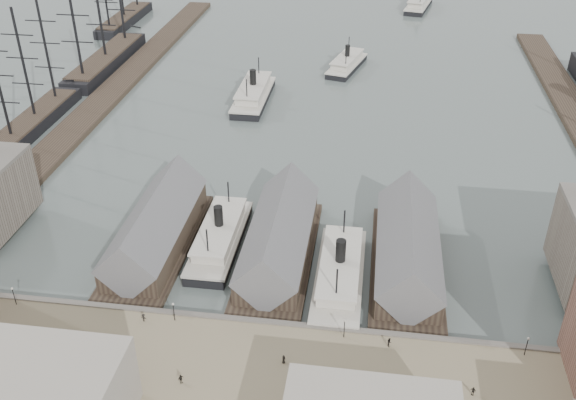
# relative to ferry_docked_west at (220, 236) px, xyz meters

# --- Properties ---
(ground) EXTENTS (900.00, 900.00, 0.00)m
(ground) POSITION_rel_ferry_docked_west_xyz_m (13.00, -19.12, -2.43)
(ground) COLOR #4B5654
(ground) RESTS_ON ground
(quay) EXTENTS (180.00, 30.00, 2.00)m
(quay) POSITION_rel_ferry_docked_west_xyz_m (13.00, -39.12, -1.43)
(quay) COLOR #796C51
(quay) RESTS_ON ground
(seawall) EXTENTS (180.00, 1.20, 2.30)m
(seawall) POSITION_rel_ferry_docked_west_xyz_m (13.00, -24.32, -1.28)
(seawall) COLOR #59544C
(seawall) RESTS_ON ground
(west_wharf) EXTENTS (10.00, 220.00, 1.60)m
(west_wharf) POSITION_rel_ferry_docked_west_xyz_m (-55.00, 80.88, -1.63)
(west_wharf) COLOR #2D231C
(west_wharf) RESTS_ON ground
(ferry_shed_west) EXTENTS (14.00, 42.00, 12.60)m
(ferry_shed_west) POSITION_rel_ferry_docked_west_xyz_m (-13.00, -2.24, 2.21)
(ferry_shed_west) COLOR #2D231C
(ferry_shed_west) RESTS_ON ground
(ferry_shed_center) EXTENTS (14.00, 42.00, 12.60)m
(ferry_shed_center) POSITION_rel_ferry_docked_west_xyz_m (13.00, -2.24, 2.21)
(ferry_shed_center) COLOR #2D231C
(ferry_shed_center) RESTS_ON ground
(ferry_shed_east) EXTENTS (14.00, 42.00, 12.60)m
(ferry_shed_east) POSITION_rel_ferry_docked_west_xyz_m (39.00, -2.24, 2.21)
(ferry_shed_east) COLOR #2D231C
(ferry_shed_east) RESTS_ON ground
(street_bldg_west) EXTENTS (30.00, 16.00, 12.00)m
(street_bldg_west) POSITION_rel_ferry_docked_west_xyz_m (-17.00, -51.12, 5.57)
(street_bldg_west) COLOR gray
(street_bldg_west) RESTS_ON quay
(lamp_post_far_w) EXTENTS (0.44, 0.44, 3.92)m
(lamp_post_far_w) POSITION_rel_ferry_docked_west_xyz_m (-32.00, -26.12, 2.28)
(lamp_post_far_w) COLOR black
(lamp_post_far_w) RESTS_ON quay
(lamp_post_near_w) EXTENTS (0.44, 0.44, 3.92)m
(lamp_post_near_w) POSITION_rel_ferry_docked_west_xyz_m (-2.00, -26.12, 2.28)
(lamp_post_near_w) COLOR black
(lamp_post_near_w) RESTS_ON quay
(lamp_post_near_e) EXTENTS (0.44, 0.44, 3.92)m
(lamp_post_near_e) POSITION_rel_ferry_docked_west_xyz_m (28.00, -26.12, 2.28)
(lamp_post_near_e) COLOR black
(lamp_post_near_e) RESTS_ON quay
(lamp_post_far_e) EXTENTS (0.44, 0.44, 3.92)m
(lamp_post_far_e) POSITION_rel_ferry_docked_west_xyz_m (58.00, -26.12, 2.28)
(lamp_post_far_e) COLOR black
(lamp_post_far_e) RESTS_ON quay
(ferry_docked_west) EXTENTS (8.71, 29.04, 10.37)m
(ferry_docked_west) POSITION_rel_ferry_docked_west_xyz_m (0.00, 0.00, 0.00)
(ferry_docked_west) COLOR black
(ferry_docked_west) RESTS_ON ground
(ferry_docked_east) EXTENTS (9.10, 30.34, 10.83)m
(ferry_docked_east) POSITION_rel_ferry_docked_west_xyz_m (26.00, -9.15, 0.11)
(ferry_docked_east) COLOR black
(ferry_docked_east) RESTS_ON ground
(ferry_open_near) EXTENTS (9.35, 31.12, 11.11)m
(ferry_open_near) POSITION_rel_ferry_docked_west_xyz_m (-7.88, 79.12, 0.17)
(ferry_open_near) COLOR black
(ferry_open_near) RESTS_ON ground
(ferry_open_mid) EXTENTS (13.96, 27.13, 9.29)m
(ferry_open_mid) POSITION_rel_ferry_docked_west_xyz_m (19.57, 113.34, -0.25)
(ferry_open_mid) COLOR black
(ferry_open_mid) RESTS_ON ground
(ferry_open_far) EXTENTS (14.53, 30.28, 10.39)m
(ferry_open_far) POSITION_rel_ferry_docked_west_xyz_m (47.49, 200.03, 0.01)
(ferry_open_far) COLOR black
(ferry_open_far) RESTS_ON ground
(sailing_ship_near) EXTENTS (8.44, 58.15, 34.70)m
(sailing_ship_near) POSITION_rel_ferry_docked_west_xyz_m (-67.49, 44.89, 0.12)
(sailing_ship_near) COLOR black
(sailing_ship_near) RESTS_ON ground
(sailing_ship_mid) EXTENTS (9.77, 56.47, 40.18)m
(sailing_ship_mid) POSITION_rel_ferry_docked_west_xyz_m (-66.62, 103.71, 0.45)
(sailing_ship_mid) COLOR black
(sailing_ship_mid) RESTS_ON ground
(sailing_ship_far) EXTENTS (8.65, 48.07, 35.57)m
(sailing_ship_far) POSITION_rel_ferry_docked_west_xyz_m (-79.57, 156.84, 0.14)
(sailing_ship_far) COLOR black
(sailing_ship_far) RESTS_ON ground
(horse_cart_center) EXTENTS (4.97, 2.10, 1.57)m
(horse_cart_center) POSITION_rel_ferry_docked_west_xyz_m (-7.74, -38.33, 0.37)
(horse_cart_center) COLOR black
(horse_cart_center) RESTS_ON quay
(pedestrian_1) EXTENTS (1.04, 1.08, 1.75)m
(pedestrian_1) POSITION_rel_ferry_docked_west_xyz_m (-21.68, -40.31, 0.44)
(pedestrian_1) COLOR black
(pedestrian_1) RESTS_ON quay
(pedestrian_2) EXTENTS (1.11, 0.78, 1.57)m
(pedestrian_2) POSITION_rel_ferry_docked_west_xyz_m (-7.33, -27.12, 0.35)
(pedestrian_2) COLOR black
(pedestrian_2) RESTS_ON quay
(pedestrian_3) EXTENTS (0.98, 1.05, 1.73)m
(pedestrian_3) POSITION_rel_ferry_docked_west_xyz_m (3.25, -40.10, 0.44)
(pedestrian_3) COLOR black
(pedestrian_3) RESTS_ON quay
(pedestrian_4) EXTENTS (0.77, 0.91, 1.59)m
(pedestrian_4) POSITION_rel_ferry_docked_west_xyz_m (18.65, -33.54, 0.36)
(pedestrian_4) COLOR black
(pedestrian_4) RESTS_ON quay
(pedestrian_5) EXTENTS (0.67, 0.71, 1.57)m
(pedestrian_5) POSITION_rel_ferry_docked_west_xyz_m (23.20, -38.83, 0.35)
(pedestrian_5) COLOR black
(pedestrian_5) RESTS_ON quay
(pedestrian_6) EXTENTS (0.81, 0.94, 1.67)m
(pedestrian_6) POSITION_rel_ferry_docked_west_xyz_m (35.71, -27.12, 0.41)
(pedestrian_6) COLOR black
(pedestrian_6) RESTS_ON quay
(pedestrian_8) EXTENTS (1.03, 0.72, 1.62)m
(pedestrian_8) POSITION_rel_ferry_docked_west_xyz_m (48.59, -36.03, 0.38)
(pedestrian_8) COLOR black
(pedestrian_8) RESTS_ON quay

